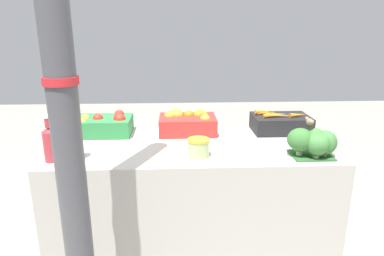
{
  "coord_description": "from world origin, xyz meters",
  "views": [
    {
      "loc": [
        -0.09,
        -1.98,
        1.54
      ],
      "look_at": [
        0.0,
        0.0,
        0.95
      ],
      "focal_mm": 32.0,
      "sensor_mm": 36.0,
      "label": 1
    }
  ],
  "objects_px": {
    "juice_bottle_ruby": "(50,143)",
    "sparrow_bird": "(310,122)",
    "pickle_jar": "(199,148)",
    "apple_crate": "(104,125)",
    "juice_bottle_cloudy": "(72,140)",
    "broccoli_pile": "(314,142)",
    "carrot_crate": "(280,123)",
    "orange_crate": "(187,122)",
    "support_pole": "(61,86)"
  },
  "relations": [
    {
      "from": "juice_bottle_ruby",
      "to": "sparrow_bird",
      "type": "xyz_separation_m",
      "value": [
        1.39,
        0.02,
        0.09
      ]
    },
    {
      "from": "juice_bottle_ruby",
      "to": "pickle_jar",
      "type": "height_order",
      "value": "juice_bottle_ruby"
    },
    {
      "from": "apple_crate",
      "to": "juice_bottle_cloudy",
      "type": "bearing_deg",
      "value": -98.69
    },
    {
      "from": "broccoli_pile",
      "to": "carrot_crate",
      "type": "bearing_deg",
      "value": 94.93
    },
    {
      "from": "apple_crate",
      "to": "carrot_crate",
      "type": "height_order",
      "value": "apple_crate"
    },
    {
      "from": "orange_crate",
      "to": "juice_bottle_ruby",
      "type": "relative_size",
      "value": 1.49
    },
    {
      "from": "carrot_crate",
      "to": "broccoli_pile",
      "type": "bearing_deg",
      "value": -85.07
    },
    {
      "from": "pickle_jar",
      "to": "sparrow_bird",
      "type": "height_order",
      "value": "sparrow_bird"
    },
    {
      "from": "carrot_crate",
      "to": "juice_bottle_cloudy",
      "type": "distance_m",
      "value": 1.34
    },
    {
      "from": "support_pole",
      "to": "juice_bottle_ruby",
      "type": "bearing_deg",
      "value": 117.68
    },
    {
      "from": "pickle_jar",
      "to": "sparrow_bird",
      "type": "relative_size",
      "value": 0.89
    },
    {
      "from": "juice_bottle_cloudy",
      "to": "pickle_jar",
      "type": "xyz_separation_m",
      "value": [
        0.67,
        0.03,
        -0.06
      ]
    },
    {
      "from": "carrot_crate",
      "to": "sparrow_bird",
      "type": "relative_size",
      "value": 2.76
    },
    {
      "from": "broccoli_pile",
      "to": "sparrow_bird",
      "type": "relative_size",
      "value": 1.97
    },
    {
      "from": "apple_crate",
      "to": "orange_crate",
      "type": "xyz_separation_m",
      "value": [
        0.55,
        0.01,
        0.0
      ]
    },
    {
      "from": "support_pole",
      "to": "carrot_crate",
      "type": "height_order",
      "value": "support_pole"
    },
    {
      "from": "orange_crate",
      "to": "juice_bottle_cloudy",
      "type": "bearing_deg",
      "value": -142.42
    },
    {
      "from": "orange_crate",
      "to": "broccoli_pile",
      "type": "height_order",
      "value": "broccoli_pile"
    },
    {
      "from": "carrot_crate",
      "to": "broccoli_pile",
      "type": "height_order",
      "value": "broccoli_pile"
    },
    {
      "from": "apple_crate",
      "to": "broccoli_pile",
      "type": "distance_m",
      "value": 1.32
    },
    {
      "from": "juice_bottle_ruby",
      "to": "broccoli_pile",
      "type": "bearing_deg",
      "value": -0.59
    },
    {
      "from": "apple_crate",
      "to": "support_pole",
      "type": "bearing_deg",
      "value": -86.39
    },
    {
      "from": "support_pole",
      "to": "juice_bottle_cloudy",
      "type": "distance_m",
      "value": 0.6
    },
    {
      "from": "carrot_crate",
      "to": "sparrow_bird",
      "type": "distance_m",
      "value": 0.46
    },
    {
      "from": "apple_crate",
      "to": "pickle_jar",
      "type": "bearing_deg",
      "value": -36.04
    },
    {
      "from": "juice_bottle_ruby",
      "to": "pickle_jar",
      "type": "relative_size",
      "value": 2.07
    },
    {
      "from": "apple_crate",
      "to": "juice_bottle_ruby",
      "type": "bearing_deg",
      "value": -111.5
    },
    {
      "from": "support_pole",
      "to": "juice_bottle_ruby",
      "type": "height_order",
      "value": "support_pole"
    },
    {
      "from": "sparrow_bird",
      "to": "apple_crate",
      "type": "bearing_deg",
      "value": -102.97
    },
    {
      "from": "juice_bottle_ruby",
      "to": "sparrow_bird",
      "type": "distance_m",
      "value": 1.39
    },
    {
      "from": "broccoli_pile",
      "to": "juice_bottle_cloudy",
      "type": "distance_m",
      "value": 1.3
    },
    {
      "from": "broccoli_pile",
      "to": "sparrow_bird",
      "type": "xyz_separation_m",
      "value": [
        -0.02,
        0.04,
        0.11
      ]
    },
    {
      "from": "orange_crate",
      "to": "juice_bottle_cloudy",
      "type": "relative_size",
      "value": 1.4
    },
    {
      "from": "juice_bottle_cloudy",
      "to": "apple_crate",
      "type": "bearing_deg",
      "value": 81.31
    },
    {
      "from": "apple_crate",
      "to": "orange_crate",
      "type": "distance_m",
      "value": 0.55
    },
    {
      "from": "apple_crate",
      "to": "orange_crate",
      "type": "relative_size",
      "value": 1.0
    },
    {
      "from": "juice_bottle_ruby",
      "to": "juice_bottle_cloudy",
      "type": "bearing_deg",
      "value": 0.0
    },
    {
      "from": "broccoli_pile",
      "to": "juice_bottle_ruby",
      "type": "xyz_separation_m",
      "value": [
        -1.41,
        0.01,
        0.02
      ]
    },
    {
      "from": "juice_bottle_cloudy",
      "to": "sparrow_bird",
      "type": "distance_m",
      "value": 1.28
    },
    {
      "from": "orange_crate",
      "to": "pickle_jar",
      "type": "bearing_deg",
      "value": -83.84
    },
    {
      "from": "orange_crate",
      "to": "juice_bottle_ruby",
      "type": "distance_m",
      "value": 0.88
    },
    {
      "from": "juice_bottle_cloudy",
      "to": "support_pole",
      "type": "bearing_deg",
      "value": -74.3
    },
    {
      "from": "juice_bottle_ruby",
      "to": "juice_bottle_cloudy",
      "type": "xyz_separation_m",
      "value": [
        0.11,
        0.0,
        0.01
      ]
    },
    {
      "from": "orange_crate",
      "to": "juice_bottle_cloudy",
      "type": "xyz_separation_m",
      "value": [
        -0.62,
        -0.48,
        0.05
      ]
    },
    {
      "from": "juice_bottle_cloudy",
      "to": "pickle_jar",
      "type": "relative_size",
      "value": 2.21
    },
    {
      "from": "juice_bottle_ruby",
      "to": "juice_bottle_cloudy",
      "type": "relative_size",
      "value": 0.94
    },
    {
      "from": "juice_bottle_cloudy",
      "to": "carrot_crate",
      "type": "bearing_deg",
      "value": 20.37
    },
    {
      "from": "sparrow_bird",
      "to": "juice_bottle_cloudy",
      "type": "bearing_deg",
      "value": -81.79
    },
    {
      "from": "pickle_jar",
      "to": "sparrow_bird",
      "type": "bearing_deg",
      "value": -0.61
    },
    {
      "from": "juice_bottle_cloudy",
      "to": "juice_bottle_ruby",
      "type": "bearing_deg",
      "value": -180.0
    }
  ]
}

